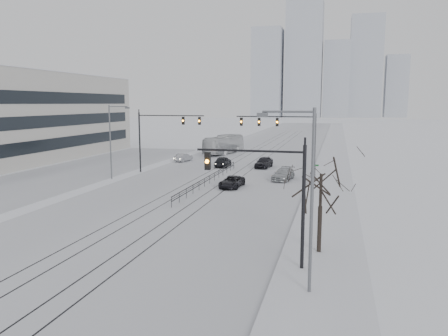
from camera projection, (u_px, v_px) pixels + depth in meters
ground at (38, 291)px, 21.52m from camera, size 500.00×500.00×0.00m
road at (257, 154)px, 78.95m from camera, size 22.00×260.00×0.02m
sidewalk_east at (333, 156)px, 75.57m from camera, size 5.00×260.00×0.16m
curb at (319, 156)px, 76.19m from camera, size 0.10×260.00×0.12m
parking_strip at (81, 171)px, 60.00m from camera, size 14.00×60.00×0.03m
tram_rails at (230, 171)px, 59.80m from camera, size 5.30×180.00×0.01m
skyline at (325, 69)px, 277.67m from camera, size 96.00×48.00×72.00m
traffic_mast_near at (274, 188)px, 23.90m from camera, size 6.10×0.37×7.00m
traffic_mast_ne at (287, 132)px, 52.13m from camera, size 9.60×0.37×8.00m
traffic_mast_nw at (160, 131)px, 57.28m from camera, size 9.10×0.37×8.00m
street_light_east at (306, 189)px, 20.46m from camera, size 2.73×0.25×9.00m
street_light_west at (112, 137)px, 52.51m from camera, size 2.73×0.25×9.00m
bare_tree at (321, 182)px, 26.18m from camera, size 4.40×4.40×6.10m
median_fence at (210, 179)px, 50.16m from camera, size 0.06×24.00×1.00m
street_sign at (315, 171)px, 48.97m from camera, size 0.70×0.06×2.40m
sedan_sb_inner at (223, 162)px, 63.65m from camera, size 1.85×4.50×1.53m
sedan_sb_outer at (184, 158)px, 69.32m from camera, size 2.00×4.06×1.28m
sedan_nb_front at (232, 182)px, 47.93m from camera, size 2.32×4.56×1.24m
sedan_nb_right at (283, 174)px, 52.56m from camera, size 2.65×5.04×1.39m
sedan_nb_far at (264, 162)px, 62.64m from camera, size 2.34×4.79×1.58m
box_truck at (224, 145)px, 79.98m from camera, size 4.98×12.35×3.35m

